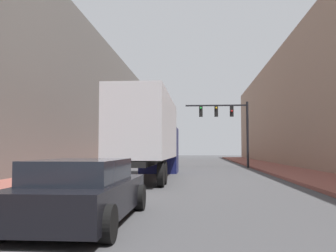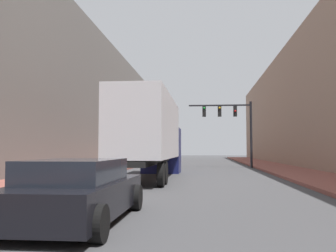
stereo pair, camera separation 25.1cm
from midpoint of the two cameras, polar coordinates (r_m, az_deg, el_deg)
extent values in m
cube|color=brown|center=(29.29, 16.37, -6.30)|extent=(3.49, 80.00, 0.15)
cube|color=brown|center=(29.63, -9.91, -6.35)|extent=(3.49, 80.00, 0.15)
cube|color=#66605B|center=(31.46, -18.21, 4.95)|extent=(6.00, 80.00, 12.21)
cube|color=silver|center=(18.85, -3.60, -0.26)|extent=(2.42, 9.36, 3.05)
cube|color=black|center=(18.83, -3.62, -5.35)|extent=(1.21, 9.36, 0.24)
cube|color=navy|center=(24.68, -1.64, -3.75)|extent=(2.42, 2.44, 2.92)
cylinder|color=black|center=(15.64, -9.35, -7.32)|extent=(0.25, 1.00, 1.00)
cylinder|color=black|center=(15.27, -1.56, -7.45)|extent=(0.25, 1.00, 1.00)
cylinder|color=black|center=(16.80, -8.36, -7.06)|extent=(0.25, 1.00, 1.00)
cylinder|color=black|center=(16.46, -1.11, -7.17)|extent=(0.25, 1.00, 1.00)
cylinder|color=black|center=(24.84, -4.09, -5.96)|extent=(0.25, 1.00, 1.00)
cylinder|color=black|center=(24.61, 0.82, -5.99)|extent=(0.25, 1.00, 1.00)
cube|color=black|center=(8.25, -13.54, -10.54)|extent=(1.84, 4.67, 0.68)
cube|color=#1E232D|center=(7.97, -14.01, -6.65)|extent=(1.62, 2.57, 0.46)
cylinder|color=black|center=(10.10, -15.67, -10.32)|extent=(0.25, 0.64, 0.64)
cylinder|color=black|center=(9.63, -5.14, -10.78)|extent=(0.25, 0.64, 0.64)
cylinder|color=black|center=(6.37, -10.46, -14.45)|extent=(0.25, 0.64, 0.64)
cylinder|color=black|center=(32.12, 11.81, -1.28)|extent=(0.20, 0.20, 5.57)
cube|color=black|center=(32.09, 7.13, 3.12)|extent=(5.21, 0.12, 0.12)
cube|color=black|center=(32.12, 9.46, 2.22)|extent=(0.30, 0.24, 0.90)
sphere|color=red|center=(31.98, 9.48, 2.25)|extent=(0.18, 0.18, 0.18)
cube|color=black|center=(32.04, 7.14, 2.22)|extent=(0.30, 0.24, 0.90)
sphere|color=gold|center=(31.93, 7.14, 2.74)|extent=(0.18, 0.18, 0.18)
cube|color=black|center=(32.01, 4.81, 2.21)|extent=(0.30, 0.24, 0.90)
sphere|color=green|center=(31.90, 4.80, 2.73)|extent=(0.18, 0.18, 0.18)
camera|label=1|loc=(0.13, -90.48, 0.03)|focal=40.00mm
camera|label=2|loc=(0.13, 89.52, -0.03)|focal=40.00mm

